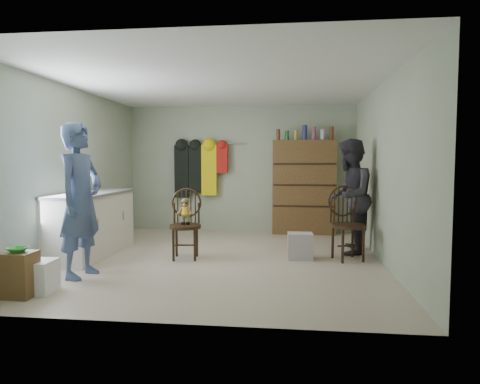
# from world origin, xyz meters

# --- Properties ---
(ground_plane) EXTENTS (5.00, 5.00, 0.00)m
(ground_plane) POSITION_xyz_m (0.00, 0.00, 0.00)
(ground_plane) COLOR beige
(ground_plane) RESTS_ON ground
(room_walls) EXTENTS (5.00, 5.00, 5.00)m
(room_walls) POSITION_xyz_m (0.00, 0.53, 1.58)
(room_walls) COLOR #A6B295
(room_walls) RESTS_ON ground
(counter) EXTENTS (0.64, 1.86, 0.94)m
(counter) POSITION_xyz_m (-1.95, 0.00, 0.47)
(counter) COLOR silver
(counter) RESTS_ON ground
(stool) EXTENTS (0.33, 0.28, 0.47)m
(stool) POSITION_xyz_m (-1.81, -1.96, 0.23)
(stool) COLOR brown
(stool) RESTS_ON ground
(bowl) EXTENTS (0.19, 0.19, 0.05)m
(bowl) POSITION_xyz_m (-1.81, -1.96, 0.49)
(bowl) COLOR green
(bowl) RESTS_ON stool
(plastic_tub) EXTENTS (0.38, 0.36, 0.34)m
(plastic_tub) POSITION_xyz_m (-1.72, -1.79, 0.17)
(plastic_tub) COLOR white
(plastic_tub) RESTS_ON ground
(chair_front) EXTENTS (0.50, 0.50, 1.01)m
(chair_front) POSITION_xyz_m (-0.51, -0.03, 0.57)
(chair_front) COLOR black
(chair_front) RESTS_ON ground
(chair_far) EXTENTS (0.59, 0.59, 1.05)m
(chair_far) POSITION_xyz_m (1.78, 0.17, 0.56)
(chair_far) COLOR black
(chair_far) RESTS_ON ground
(striped_bag) EXTENTS (0.37, 0.29, 0.37)m
(striped_bag) POSITION_xyz_m (1.13, 0.10, 0.19)
(striped_bag) COLOR #E57872
(striped_bag) RESTS_ON ground
(person_left) EXTENTS (0.55, 0.74, 1.87)m
(person_left) POSITION_xyz_m (-1.53, -1.13, 0.93)
(person_left) COLOR #43557C
(person_left) RESTS_ON ground
(person_right) EXTENTS (0.84, 0.98, 1.74)m
(person_right) POSITION_xyz_m (1.87, 0.58, 0.87)
(person_right) COLOR #2D2B33
(person_right) RESTS_ON ground
(dresser) EXTENTS (1.20, 0.39, 2.08)m
(dresser) POSITION_xyz_m (1.25, 2.30, 0.91)
(dresser) COLOR brown
(dresser) RESTS_ON ground
(coat_rack) EXTENTS (1.42, 0.12, 1.09)m
(coat_rack) POSITION_xyz_m (-0.83, 2.38, 1.25)
(coat_rack) COLOR #99999E
(coat_rack) RESTS_ON ground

